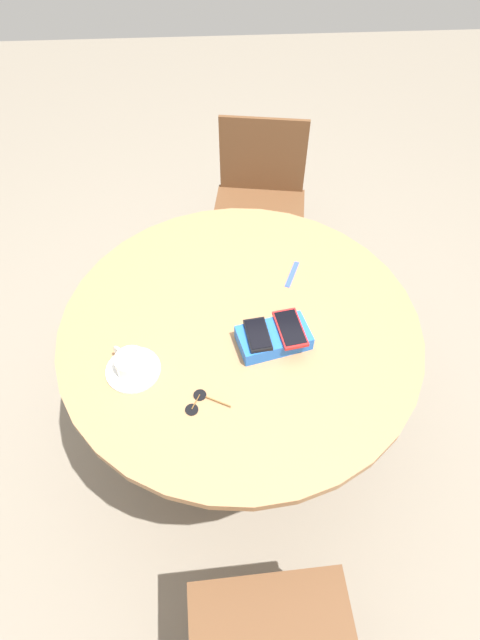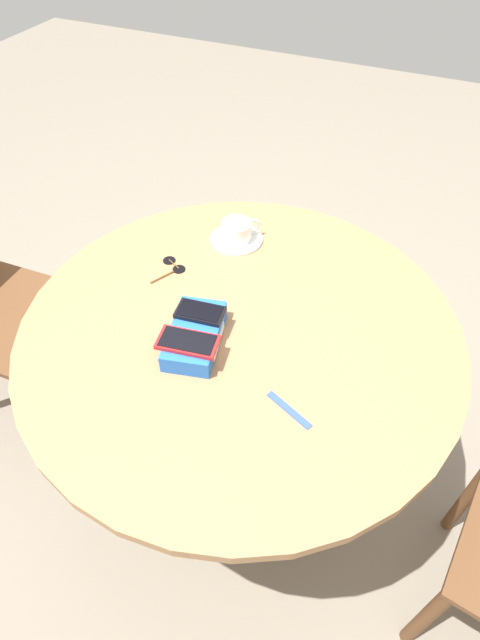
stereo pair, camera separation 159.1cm
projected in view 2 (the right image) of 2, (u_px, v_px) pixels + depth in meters
name	position (u px, v px, depth m)	size (l,w,h in m)	color
ground_plane	(240.00, 464.00, 1.82)	(8.00, 8.00, 0.00)	gray
round_table	(240.00, 353.00, 1.36)	(1.13, 1.13, 0.74)	#2D2D2D
phone_box	(195.00, 335.00, 1.22)	(0.23, 0.16, 0.05)	blue
phone_red	(188.00, 342.00, 1.16)	(0.10, 0.15, 0.01)	red
phone_black	(200.00, 312.00, 1.23)	(0.08, 0.13, 0.01)	black
saucer	(237.00, 239.00, 1.52)	(0.16, 0.16, 0.01)	white
coffee_cup	(237.00, 230.00, 1.49)	(0.10, 0.10, 0.06)	white
lanyard_strap	(289.00, 410.00, 1.10)	(0.12, 0.02, 0.00)	blue
sunglasses	(173.00, 266.00, 1.43)	(0.13, 0.08, 0.01)	black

